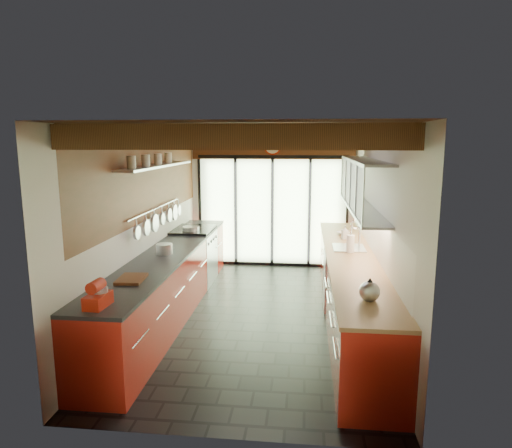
{
  "coord_description": "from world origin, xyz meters",
  "views": [
    {
      "loc": [
        0.63,
        -6.12,
        2.44
      ],
      "look_at": [
        -0.07,
        0.4,
        1.25
      ],
      "focal_mm": 32.0,
      "sensor_mm": 36.0,
      "label": 1
    }
  ],
  "objects_px": {
    "kettle": "(370,290)",
    "soap_bottle": "(345,232)",
    "stand_mixer": "(98,296)",
    "bowl": "(343,233)",
    "paper_towel": "(350,244)"
  },
  "relations": [
    {
      "from": "soap_bottle",
      "to": "stand_mixer",
      "type": "bearing_deg",
      "value": -127.68
    },
    {
      "from": "stand_mixer",
      "to": "bowl",
      "type": "height_order",
      "value": "stand_mixer"
    },
    {
      "from": "kettle",
      "to": "stand_mixer",
      "type": "bearing_deg",
      "value": -170.23
    },
    {
      "from": "kettle",
      "to": "soap_bottle",
      "type": "distance_m",
      "value": 2.85
    },
    {
      "from": "soap_bottle",
      "to": "bowl",
      "type": "relative_size",
      "value": 1.06
    },
    {
      "from": "stand_mixer",
      "to": "bowl",
      "type": "distance_m",
      "value": 4.42
    },
    {
      "from": "kettle",
      "to": "bowl",
      "type": "bearing_deg",
      "value": 90.0
    },
    {
      "from": "paper_towel",
      "to": "bowl",
      "type": "relative_size",
      "value": 1.46
    },
    {
      "from": "stand_mixer",
      "to": "kettle",
      "type": "bearing_deg",
      "value": 9.77
    },
    {
      "from": "kettle",
      "to": "soap_bottle",
      "type": "bearing_deg",
      "value": 90.0
    },
    {
      "from": "stand_mixer",
      "to": "kettle",
      "type": "distance_m",
      "value": 2.58
    },
    {
      "from": "kettle",
      "to": "soap_bottle",
      "type": "height_order",
      "value": "kettle"
    },
    {
      "from": "bowl",
      "to": "paper_towel",
      "type": "bearing_deg",
      "value": -90.0
    },
    {
      "from": "paper_towel",
      "to": "soap_bottle",
      "type": "bearing_deg",
      "value": 90.0
    },
    {
      "from": "stand_mixer",
      "to": "soap_bottle",
      "type": "relative_size",
      "value": 1.42
    }
  ]
}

